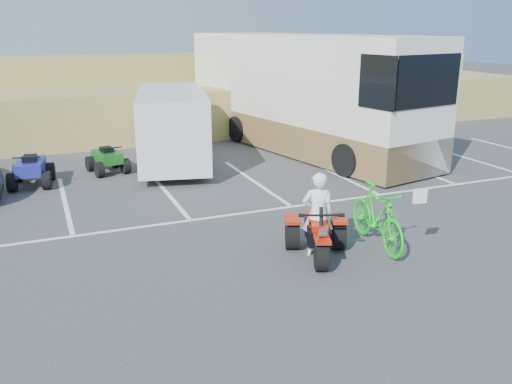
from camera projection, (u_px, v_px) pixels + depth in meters
name	position (u px, v px, depth m)	size (l,w,h in m)	color
ground	(223.00, 258.00, 10.90)	(100.00, 100.00, 0.00)	#3A3A3D
parking_stripes	(204.00, 197.00, 14.81)	(28.00, 5.16, 0.01)	white
grass_embankment	(109.00, 97.00, 24.16)	(40.00, 8.50, 3.10)	olive
red_trike_atv	(317.00, 258.00, 10.94)	(1.27, 1.69, 1.10)	#A51D09
rider	(318.00, 214.00, 10.82)	(0.64, 0.42, 1.75)	white
green_dirt_bike	(377.00, 217.00, 11.33)	(0.62, 2.20, 1.32)	#14BF19
cargo_trailer	(172.00, 126.00, 17.66)	(3.23, 5.63, 2.47)	silver
rv_motorhome	(301.00, 101.00, 20.23)	(5.16, 11.81, 4.12)	silver
quad_atv_blue	(33.00, 185.00, 15.88)	(1.15, 1.54, 1.00)	navy
quad_atv_green	(108.00, 172.00, 17.29)	(1.04, 1.40, 0.91)	#124F14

